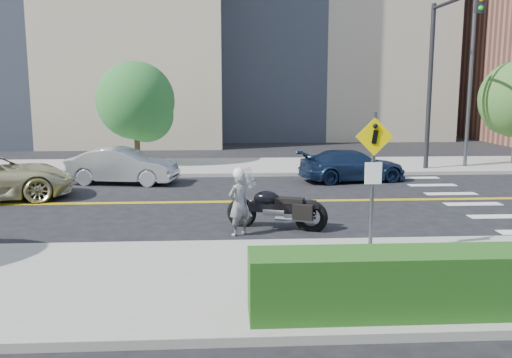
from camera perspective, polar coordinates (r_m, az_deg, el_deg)
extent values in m
plane|color=black|center=(17.57, -7.02, -2.45)|extent=(120.00, 120.00, 0.00)
cube|color=#9E9B91|center=(10.35, -9.69, -10.66)|extent=(60.00, 5.00, 0.15)
cube|color=#9E9B91|center=(24.94, -5.94, 1.29)|extent=(60.00, 5.00, 0.15)
cube|color=#A39984|center=(44.16, 5.91, 17.77)|extent=(18.00, 14.00, 20.00)
cylinder|color=#4C4C51|center=(26.03, 21.65, 10.02)|extent=(0.16, 0.16, 8.00)
cylinder|color=black|center=(24.79, 17.82, 9.13)|extent=(0.20, 0.20, 7.00)
cylinder|color=black|center=(22.99, 20.30, 17.27)|extent=(0.14, 4.40, 0.14)
cube|color=black|center=(21.14, 22.50, 17.06)|extent=(0.28, 0.18, 0.90)
cylinder|color=#4C4C51|center=(11.45, 12.16, -0.61)|extent=(0.08, 0.08, 3.00)
cube|color=#F9D800|center=(11.29, 12.38, 4.36)|extent=(0.78, 0.03, 0.78)
cube|color=white|center=(11.38, 12.24, 0.60)|extent=(0.35, 0.03, 0.45)
imported|color=#BCBBC0|center=(13.43, -1.83, -2.60)|extent=(0.70, 0.66, 1.61)
sphere|color=white|center=(13.29, -1.84, 0.62)|extent=(0.29, 0.29, 0.29)
imported|color=#B0B3B8|center=(21.39, -13.85, 1.35)|extent=(4.36, 2.18, 1.37)
imported|color=#192B4B|center=(21.67, 10.12, 1.39)|extent=(4.48, 2.43, 1.23)
cylinder|color=#382619|center=(25.53, -12.46, 5.58)|extent=(0.26, 0.26, 3.94)
sphere|color=#1F6321|center=(25.48, -12.55, 8.06)|extent=(3.55, 3.55, 3.55)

